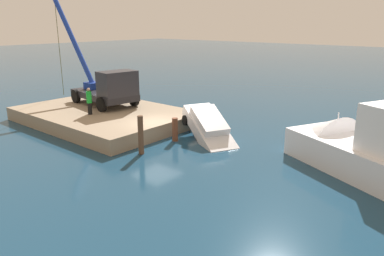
{
  "coord_description": "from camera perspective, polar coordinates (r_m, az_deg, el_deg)",
  "views": [
    {
      "loc": [
        15.52,
        -15.05,
        6.74
      ],
      "look_at": [
        1.68,
        1.42,
        0.54
      ],
      "focal_mm": 34.39,
      "sensor_mm": 36.0,
      "label": 1
    }
  ],
  "objects": [
    {
      "name": "ground",
      "position": [
        22.65,
        -5.59,
        -1.31
      ],
      "size": [
        200.0,
        200.0,
        0.0
      ],
      "primitive_type": "plane",
      "color": "navy"
    },
    {
      "name": "dock",
      "position": [
        26.36,
        -13.54,
        1.82
      ],
      "size": [
        11.8,
        8.01,
        0.89
      ],
      "primitive_type": "cube",
      "color": "gray",
      "rests_on": "ground"
    },
    {
      "name": "crane_truck",
      "position": [
        27.24,
        -13.03,
        6.28
      ],
      "size": [
        8.43,
        3.55,
        7.74
      ],
      "color": "black",
      "rests_on": "dock"
    },
    {
      "name": "dock_worker",
      "position": [
        24.99,
        -15.64,
        4.06
      ],
      "size": [
        0.34,
        0.34,
        1.75
      ],
      "color": "black",
      "rests_on": "dock"
    },
    {
      "name": "salvaged_car",
      "position": [
        21.72,
        2.67,
        0.0
      ],
      "size": [
        4.59,
        3.52,
        2.69
      ],
      "color": "silver",
      "rests_on": "ground"
    },
    {
      "name": "moored_yacht",
      "position": [
        18.79,
        26.19,
        -4.32
      ],
      "size": [
        13.72,
        9.02,
        6.14
      ],
      "color": "white",
      "rests_on": "ground"
    },
    {
      "name": "piling_near",
      "position": [
        19.49,
        -7.95,
        -1.08
      ],
      "size": [
        0.29,
        0.29,
        2.08
      ],
      "primitive_type": "cylinder",
      "color": "brown",
      "rests_on": "ground"
    },
    {
      "name": "piling_mid",
      "position": [
        21.55,
        -2.65,
        -0.23
      ],
      "size": [
        0.34,
        0.34,
        1.39
      ],
      "primitive_type": "cylinder",
      "color": "brown",
      "rests_on": "ground"
    },
    {
      "name": "piling_far",
      "position": [
        23.73,
        1.45,
        1.59
      ],
      "size": [
        0.4,
        0.4,
        1.61
      ],
      "primitive_type": "cylinder",
      "color": "brown",
      "rests_on": "ground"
    }
  ]
}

